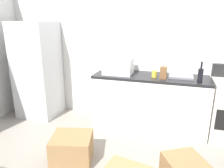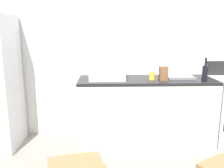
{
  "view_description": "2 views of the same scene",
  "coord_description": "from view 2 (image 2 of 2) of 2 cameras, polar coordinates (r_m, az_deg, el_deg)",
  "views": [
    {
      "loc": [
        0.66,
        -2.1,
        1.75
      ],
      "look_at": [
        -0.23,
        0.84,
        0.82
      ],
      "focal_mm": 34.1,
      "sensor_mm": 36.0,
      "label": 1
    },
    {
      "loc": [
        -0.26,
        -1.94,
        1.53
      ],
      "look_at": [
        -0.16,
        0.98,
        0.88
      ],
      "focal_mm": 38.73,
      "sensor_mm": 36.0,
      "label": 2
    }
  ],
  "objects": [
    {
      "name": "microwave",
      "position": [
        3.15,
        -1.18,
        3.49
      ],
      "size": [
        0.46,
        0.34,
        0.27
      ],
      "primitive_type": "cube",
      "color": "white",
      "rests_on": "kitchen_counter"
    },
    {
      "name": "wine_bottle",
      "position": [
        3.26,
        21.09,
        2.49
      ],
      "size": [
        0.07,
        0.07,
        0.3
      ],
      "color": "black",
      "rests_on": "kitchen_counter"
    },
    {
      "name": "kitchen_counter",
      "position": [
        3.37,
        7.82,
        -6.29
      ],
      "size": [
        1.8,
        0.6,
        0.9
      ],
      "color": "silver",
      "rests_on": "ground_plane"
    },
    {
      "name": "coffee_mug",
      "position": [
        3.19,
        9.44,
        1.88
      ],
      "size": [
        0.08,
        0.08,
        0.1
      ],
      "primitive_type": "cylinder",
      "color": "gold",
      "rests_on": "kitchen_counter"
    },
    {
      "name": "sink_basin",
      "position": [
        3.41,
        15.54,
        1.68
      ],
      "size": [
        0.36,
        0.32,
        0.03
      ],
      "primitive_type": "cube",
      "color": "slate",
      "rests_on": "kitchen_counter"
    },
    {
      "name": "knife_block",
      "position": [
        3.17,
        12.03,
        2.44
      ],
      "size": [
        0.1,
        0.1,
        0.18
      ],
      "primitive_type": "cube",
      "color": "brown",
      "rests_on": "kitchen_counter"
    },
    {
      "name": "wall_back",
      "position": [
        3.51,
        2.38,
        8.75
      ],
      "size": [
        5.0,
        0.1,
        2.6
      ],
      "primitive_type": "cube",
      "color": "silver",
      "rests_on": "ground_plane"
    }
  ]
}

